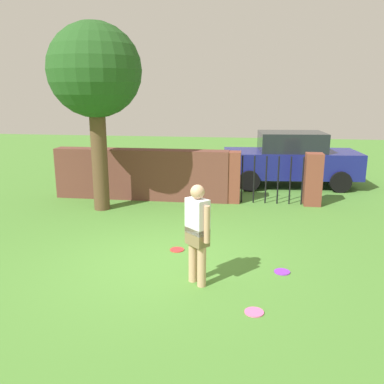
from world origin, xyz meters
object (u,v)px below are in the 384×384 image
car (290,159)px  frisbee_purple (282,272)px  person (197,230)px  frisbee_red (177,250)px  frisbee_pink (254,312)px  tree (95,73)px

car → frisbee_purple: size_ratio=16.04×
frisbee_purple → person: bearing=-156.2°
frisbee_red → frisbee_pink: same height
frisbee_purple → tree: bearing=143.5°
person → car: 7.59m
frisbee_pink → frisbee_red: bearing=124.8°
tree → frisbee_pink: (3.89, -4.62, -3.38)m
person → frisbee_pink: size_ratio=6.00×
car → frisbee_pink: car is taller
tree → frisbee_red: tree is taller
tree → frisbee_pink: size_ratio=17.03×
frisbee_purple → car: bearing=84.2°
frisbee_pink → frisbee_purple: bearing=71.0°
tree → person: 5.47m
tree → frisbee_pink: 6.92m
person → frisbee_red: bearing=156.6°
frisbee_red → frisbee_purple: same height
tree → car: bearing=34.4°
person → tree: bearing=171.5°
car → frisbee_purple: 6.78m
frisbee_purple → frisbee_pink: 1.46m
tree → frisbee_red: size_ratio=17.03×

